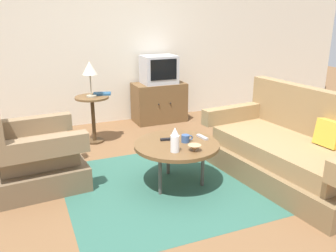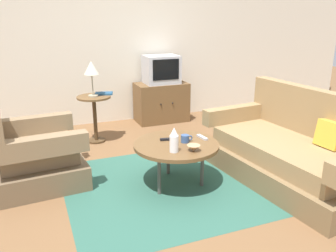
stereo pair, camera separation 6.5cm
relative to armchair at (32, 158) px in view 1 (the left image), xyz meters
name	(u,v)px [view 1 (the left image)]	position (x,y,z in m)	size (l,w,h in m)	color
ground_plane	(170,184)	(1.27, -0.54, -0.29)	(16.00, 16.00, 0.00)	brown
back_wall	(107,35)	(1.27, 1.90, 1.06)	(9.00, 0.12, 2.70)	beige
area_rug	(176,184)	(1.33, -0.57, -0.29)	(2.20, 1.87, 0.00)	#2D5B4C
armchair	(32,158)	(0.00, 0.00, 0.00)	(0.92, 0.93, 0.84)	brown
couch	(292,152)	(2.50, -0.90, 0.00)	(1.10, 1.92, 0.92)	brown
coffee_table	(177,146)	(1.33, -0.57, 0.13)	(0.85, 0.85, 0.45)	brown
side_table	(93,110)	(0.82, 1.00, 0.16)	(0.44, 0.44, 0.63)	brown
tv_stand	(159,102)	(1.98, 1.57, 0.02)	(0.81, 0.48, 0.62)	brown
television	(159,69)	(1.98, 1.56, 0.54)	(0.52, 0.40, 0.43)	#B7B7BC
table_lamp	(90,70)	(0.81, 0.98, 0.69)	(0.19, 0.19, 0.46)	#9E937A
vase	(175,140)	(1.23, -0.76, 0.27)	(0.08, 0.08, 0.24)	white
mug	(186,138)	(1.43, -0.57, 0.19)	(0.12, 0.08, 0.08)	#335184
bowl	(194,148)	(1.40, -0.81, 0.19)	(0.13, 0.13, 0.06)	tan
tv_remote_dark	(169,139)	(1.30, -0.46, 0.17)	(0.18, 0.07, 0.02)	black
tv_remote_silver	(202,137)	(1.64, -0.53, 0.17)	(0.06, 0.16, 0.02)	#B2B2B7
book	(102,94)	(0.97, 1.06, 0.35)	(0.26, 0.20, 0.02)	navy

